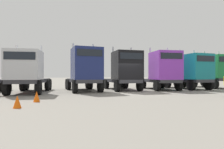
{
  "coord_description": "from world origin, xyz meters",
  "views": [
    {
      "loc": [
        -6.45,
        -14.12,
        1.49
      ],
      "look_at": [
        -0.72,
        3.5,
        1.55
      ],
      "focal_mm": 30.24,
      "sensor_mm": 36.0,
      "label": 1
    }
  ],
  "objects": [
    {
      "name": "semi_truck_black",
      "position": [
        0.3,
        2.77,
        1.91
      ],
      "size": [
        2.77,
        6.29,
        4.28
      ],
      "rotation": [
        0.0,
        0.0,
        -1.61
      ],
      "color": "#333338",
      "rests_on": "ground"
    },
    {
      "name": "semi_truck_purple",
      "position": [
        4.12,
        2.12,
        1.97
      ],
      "size": [
        3.26,
        6.22,
        4.35
      ],
      "rotation": [
        0.0,
        0.0,
        -1.7
      ],
      "color": "#333338",
      "rests_on": "ground"
    },
    {
      "name": "traffic_cone_near",
      "position": [
        -7.89,
        -4.72,
        0.29
      ],
      "size": [
        0.36,
        0.36,
        0.57
      ],
      "primitive_type": "cone",
      "color": "#F2590C",
      "rests_on": "ground"
    },
    {
      "name": "semi_truck_green",
      "position": [
        11.31,
        2.51,
        1.92
      ],
      "size": [
        3.31,
        6.2,
        4.26
      ],
      "rotation": [
        0.0,
        0.0,
        -1.71
      ],
      "color": "#333338",
      "rests_on": "ground"
    },
    {
      "name": "semi_truck_navy",
      "position": [
        -3.53,
        2.68,
        2.01
      ],
      "size": [
        2.8,
        6.18,
        4.43
      ],
      "rotation": [
        0.0,
        0.0,
        -1.53
      ],
      "color": "#333338",
      "rests_on": "ground"
    },
    {
      "name": "traffic_cone_far",
      "position": [
        -7.2,
        -2.89,
        0.3
      ],
      "size": [
        0.36,
        0.36,
        0.6
      ],
      "primitive_type": "cone",
      "color": "#F2590C",
      "rests_on": "ground"
    },
    {
      "name": "semi_truck_silver",
      "position": [
        -8.25,
        2.38,
        1.77
      ],
      "size": [
        3.42,
        6.61,
        3.98
      ],
      "rotation": [
        0.0,
        0.0,
        -1.72
      ],
      "color": "#333338",
      "rests_on": "ground"
    },
    {
      "name": "semi_truck_teal",
      "position": [
        7.51,
        1.96,
        1.87
      ],
      "size": [
        2.66,
        6.16,
        4.18
      ],
      "rotation": [
        0.0,
        0.0,
        -1.55
      ],
      "color": "#333338",
      "rests_on": "ground"
    },
    {
      "name": "ground",
      "position": [
        0.0,
        0.0,
        0.0
      ],
      "size": [
        200.0,
        200.0,
        0.0
      ],
      "primitive_type": "plane",
      "color": "gray"
    }
  ]
}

